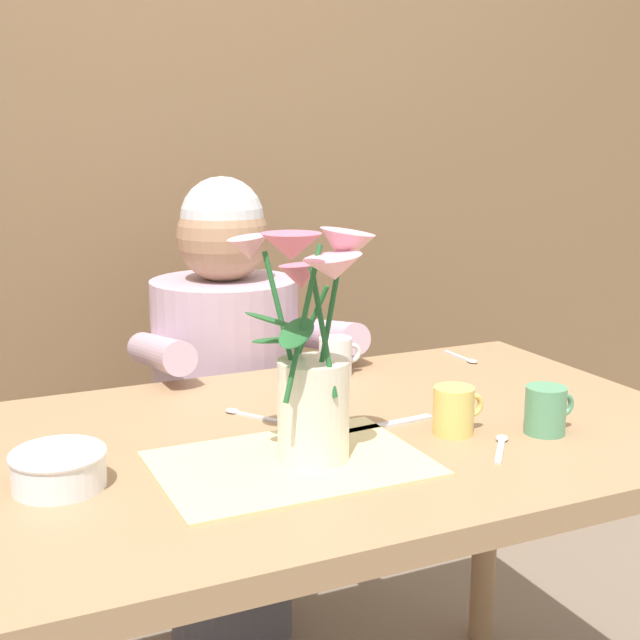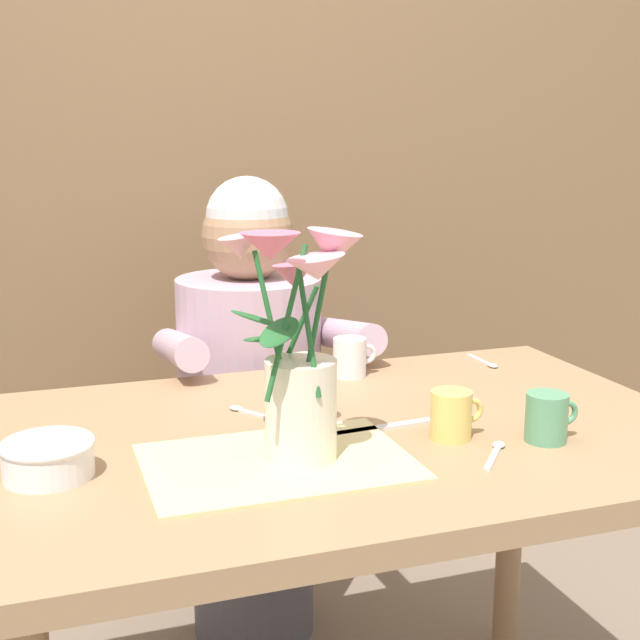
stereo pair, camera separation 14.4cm
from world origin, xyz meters
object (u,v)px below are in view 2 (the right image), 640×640
Objects in this scene: flower_vase at (299,353)px; ceramic_mug at (452,415)px; coffee_cup at (350,357)px; dinner_knife at (384,427)px; tea_cup at (547,417)px; ceramic_bowl at (48,457)px; seated_person at (251,417)px.

ceramic_mug is at bearing 3.86° from flower_vase.
dinner_knife is at bearing -100.98° from coffee_cup.
dinner_knife is 0.27m from tea_cup.
coffee_cup is (0.60, 0.35, 0.01)m from ceramic_bowl.
ceramic_bowl is 0.78m from tea_cup.
flower_vase is at bearing -100.47° from seated_person.
ceramic_mug is (0.09, -0.08, 0.04)m from dinner_knife.
dinner_knife is 2.04× the size of tea_cup.
coffee_cup is at bearing 74.08° from dinner_knife.
tea_cup is (0.23, -0.14, 0.04)m from dinner_knife.
tea_cup reaches higher than dinner_knife.
ceramic_bowl is 0.54m from dinner_knife.
dinner_knife is 0.12m from ceramic_mug.
tea_cup is 0.15m from ceramic_mug.
flower_vase is 3.86× the size of tea_cup.
ceramic_mug is (0.16, -0.72, 0.22)m from seated_person.
coffee_cup is at bearing -69.64° from seated_person.
tea_cup is at bearing -71.05° from seated_person.
flower_vase is (-0.11, -0.73, 0.35)m from seated_person.
ceramic_bowl is at bearing 171.95° from tea_cup.
tea_cup is 1.00× the size of ceramic_mug.
coffee_cup reaches higher than ceramic_bowl.
dinner_knife is at bearing -85.71° from seated_person.
dinner_knife is (0.54, 0.03, -0.03)m from ceramic_bowl.
tea_cup is at bearing -8.05° from ceramic_bowl.
ceramic_bowl is at bearing 178.34° from dinner_knife.
coffee_cup is at bearing 30.06° from ceramic_bowl.
seated_person reaches higher than ceramic_mug.
ceramic_bowl is 0.72× the size of dinner_knife.
flower_vase is at bearing 173.81° from tea_cup.
seated_person is 8.35× the size of ceramic_bowl.
flower_vase reaches higher than ceramic_mug.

